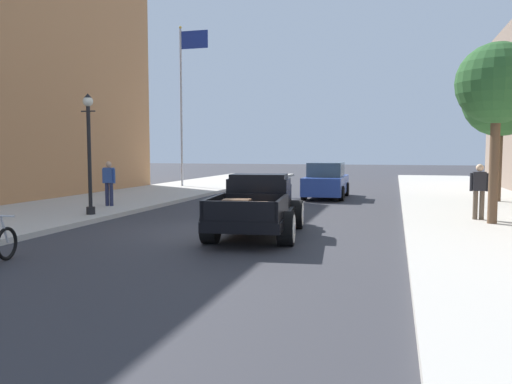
# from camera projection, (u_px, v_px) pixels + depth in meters

# --- Properties ---
(ground_plane) EXTENTS (140.00, 140.00, 0.00)m
(ground_plane) POSITION_uv_depth(u_px,v_px,m) (231.00, 232.00, 13.66)
(ground_plane) COLOR #333338
(sidewalk_left) EXTENTS (5.50, 64.00, 0.15)m
(sidewalk_left) POSITION_uv_depth(u_px,v_px,m) (5.00, 220.00, 15.56)
(sidewalk_left) COLOR #B7B2A8
(sidewalk_left) RESTS_ON ground
(hotrod_truck_black) EXTENTS (2.51, 5.05, 1.58)m
(hotrod_truck_black) POSITION_uv_depth(u_px,v_px,m) (259.00, 205.00, 13.41)
(hotrod_truck_black) COLOR black
(hotrod_truck_black) RESTS_ON ground
(car_background_blue) EXTENTS (1.90, 4.32, 1.65)m
(car_background_blue) POSITION_uv_depth(u_px,v_px,m) (326.00, 182.00, 23.60)
(car_background_blue) COLOR #284293
(car_background_blue) RESTS_ON ground
(pedestrian_sidewalk_left) EXTENTS (0.53, 0.22, 1.65)m
(pedestrian_sidewalk_left) POSITION_uv_depth(u_px,v_px,m) (109.00, 181.00, 18.83)
(pedestrian_sidewalk_left) COLOR #232847
(pedestrian_sidewalk_left) RESTS_ON sidewalk_left
(pedestrian_sidewalk_right) EXTENTS (0.53, 0.22, 1.65)m
(pedestrian_sidewalk_right) POSITION_uv_depth(u_px,v_px,m) (479.00, 188.00, 15.08)
(pedestrian_sidewalk_right) COLOR brown
(pedestrian_sidewalk_right) RESTS_ON sidewalk_right
(street_lamp_near) EXTENTS (0.50, 0.32, 3.85)m
(street_lamp_near) POSITION_uv_depth(u_px,v_px,m) (89.00, 145.00, 16.20)
(street_lamp_near) COLOR black
(street_lamp_near) RESTS_ON sidewalk_left
(flagpole) EXTENTS (1.74, 0.16, 9.16)m
(flagpole) POSITION_uv_depth(u_px,v_px,m) (185.00, 89.00, 29.30)
(flagpole) COLOR #B2B2B7
(flagpole) RESTS_ON sidewalk_left
(street_tree_nearest) EXTENTS (2.23, 2.23, 5.01)m
(street_tree_nearest) POSITION_uv_depth(u_px,v_px,m) (497.00, 85.00, 14.02)
(street_tree_nearest) COLOR brown
(street_tree_nearest) RESTS_ON sidewalk_right
(street_tree_second) EXTENTS (3.02, 3.02, 5.64)m
(street_tree_second) POSITION_uv_depth(u_px,v_px,m) (501.00, 99.00, 20.31)
(street_tree_second) COLOR brown
(street_tree_second) RESTS_ON sidewalk_right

